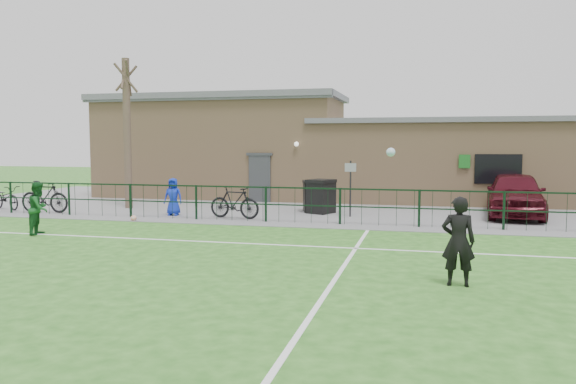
% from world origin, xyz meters
% --- Properties ---
extents(ground, '(90.00, 90.00, 0.00)m').
position_xyz_m(ground, '(0.00, 0.00, 0.00)').
color(ground, '#265E1B').
rests_on(ground, ground).
extents(paving_strip, '(34.00, 13.00, 0.02)m').
position_xyz_m(paving_strip, '(0.00, 13.50, 0.01)').
color(paving_strip, slate).
rests_on(paving_strip, ground).
extents(pitch_line_touch, '(28.00, 0.10, 0.01)m').
position_xyz_m(pitch_line_touch, '(0.00, 7.80, 0.00)').
color(pitch_line_touch, white).
rests_on(pitch_line_touch, ground).
extents(pitch_line_mid, '(28.00, 0.10, 0.01)m').
position_xyz_m(pitch_line_mid, '(0.00, 4.00, 0.00)').
color(pitch_line_mid, white).
rests_on(pitch_line_mid, ground).
extents(pitch_line_perp, '(0.10, 16.00, 0.01)m').
position_xyz_m(pitch_line_perp, '(2.00, 0.00, 0.00)').
color(pitch_line_perp, white).
rests_on(pitch_line_perp, ground).
extents(perimeter_fence, '(28.00, 0.10, 1.20)m').
position_xyz_m(perimeter_fence, '(0.00, 8.00, 0.60)').
color(perimeter_fence, black).
rests_on(perimeter_fence, ground).
extents(bare_tree, '(0.30, 0.30, 6.00)m').
position_xyz_m(bare_tree, '(-8.00, 10.50, 3.00)').
color(bare_tree, '#4C3A2E').
rests_on(bare_tree, ground).
extents(wheelie_bin_left, '(0.95, 1.02, 1.12)m').
position_xyz_m(wheelie_bin_left, '(-0.46, 10.99, 0.58)').
color(wheelie_bin_left, black).
rests_on(wheelie_bin_left, paving_strip).
extents(wheelie_bin_right, '(1.07, 1.12, 1.18)m').
position_xyz_m(wheelie_bin_right, '(-0.11, 10.65, 0.61)').
color(wheelie_bin_right, black).
rests_on(wheelie_bin_right, paving_strip).
extents(sign_post, '(0.08, 0.08, 2.00)m').
position_xyz_m(sign_post, '(1.08, 9.93, 1.02)').
color(sign_post, black).
rests_on(sign_post, paving_strip).
extents(car_maroon, '(2.33, 4.86, 1.60)m').
position_xyz_m(car_maroon, '(6.80, 11.41, 0.82)').
color(car_maroon, '#470C16').
rests_on(car_maroon, paving_strip).
extents(bicycle_a, '(1.89, 1.26, 0.94)m').
position_xyz_m(bicycle_a, '(-12.45, 8.88, 0.49)').
color(bicycle_a, black).
rests_on(bicycle_a, paving_strip).
extents(bicycle_b, '(2.01, 0.57, 1.21)m').
position_xyz_m(bicycle_b, '(-10.29, 8.33, 0.62)').
color(bicycle_b, black).
rests_on(bicycle_b, paving_strip).
extents(bicycle_d, '(1.95, 0.82, 1.14)m').
position_xyz_m(bicycle_d, '(-2.78, 8.49, 0.59)').
color(bicycle_d, black).
rests_on(bicycle_d, paving_strip).
extents(spectator_child, '(0.71, 0.51, 1.36)m').
position_xyz_m(spectator_child, '(-5.23, 8.77, 0.70)').
color(spectator_child, '#132CB4').
rests_on(spectator_child, paving_strip).
extents(goalkeeper_kick, '(1.87, 3.73, 2.53)m').
position_xyz_m(goalkeeper_kick, '(4.24, 0.84, 0.88)').
color(goalkeeper_kick, black).
rests_on(goalkeeper_kick, ground).
extents(outfield_player, '(0.73, 0.85, 1.53)m').
position_xyz_m(outfield_player, '(-7.18, 4.01, 0.76)').
color(outfield_player, '#175221').
rests_on(outfield_player, ground).
extents(ball_ground, '(0.20, 0.20, 0.20)m').
position_xyz_m(ball_ground, '(-5.94, 7.17, 0.10)').
color(ball_ground, white).
rests_on(ball_ground, ground).
extents(clubhouse, '(24.25, 5.40, 4.96)m').
position_xyz_m(clubhouse, '(-0.88, 16.50, 2.22)').
color(clubhouse, tan).
rests_on(clubhouse, ground).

